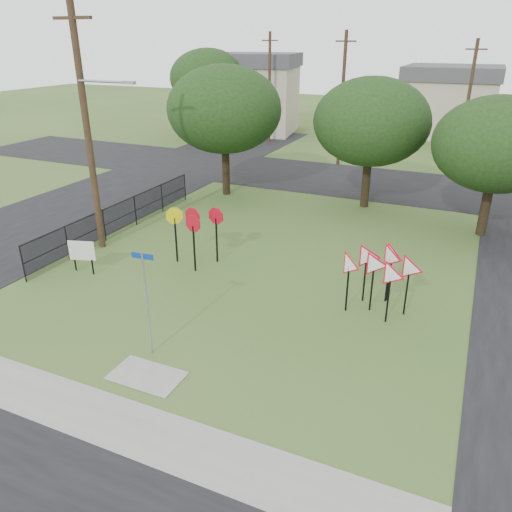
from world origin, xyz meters
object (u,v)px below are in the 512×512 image
Objects in this scene: stop_sign_cluster at (194,223)px; info_board at (82,252)px; street_name_sign at (146,298)px; yield_sign_cluster at (382,265)px.

stop_sign_cluster reaches higher than info_board.
stop_sign_cluster is 4.49m from info_board.
street_name_sign is at bearing -71.40° from stop_sign_cluster.
stop_sign_cluster is 1.78× the size of info_board.
yield_sign_cluster is 11.33m from info_board.
street_name_sign reaches higher than stop_sign_cluster.
street_name_sign reaches higher than info_board.
info_board is (-5.64, 3.50, -0.94)m from street_name_sign.
street_name_sign is at bearing -135.66° from yield_sign_cluster.
info_board is at bearing -170.41° from yield_sign_cluster.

